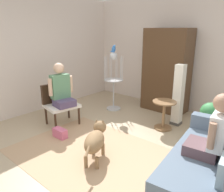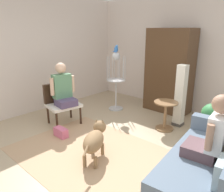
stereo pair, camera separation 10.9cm
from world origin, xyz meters
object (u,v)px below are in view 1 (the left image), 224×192
at_px(armchair, 59,100).
at_px(dog, 95,139).
at_px(column_lamp, 178,96).
at_px(bird_cage_stand, 114,78).
at_px(parrot, 114,49).
at_px(armoire_cabinet, 166,71).
at_px(round_end_table, 164,113).
at_px(couch, 213,166).
at_px(person_on_couch, 214,132).
at_px(person_on_armchair, 61,88).
at_px(handbag, 60,133).
at_px(potted_plant, 210,119).

height_order(armchair, dog, armchair).
bearing_deg(column_lamp, bird_cage_stand, -174.23).
distance_m(parrot, column_lamp, 1.86).
height_order(dog, armoire_cabinet, armoire_cabinet).
bearing_deg(parrot, round_end_table, -8.18).
bearing_deg(couch, parrot, 154.04).
relative_size(couch, round_end_table, 3.18).
distance_m(armchair, parrot, 1.77).
relative_size(couch, armoire_cabinet, 0.94).
relative_size(person_on_couch, parrot, 4.73).
bearing_deg(person_on_armchair, dog, -18.09).
relative_size(parrot, handbag, 0.58).
bearing_deg(person_on_armchair, round_end_table, 35.44).
height_order(couch, handbag, couch).
distance_m(person_on_armchair, handbag, 0.93).
relative_size(parrot, potted_plant, 0.23).
bearing_deg(couch, person_on_armchair, -178.93).
relative_size(round_end_table, handbag, 1.98).
distance_m(dog, handbag, 1.05).
bearing_deg(handbag, column_lamp, 55.49).
relative_size(bird_cage_stand, armoire_cabinet, 0.72).
xyz_separation_m(couch, armchair, (-3.16, -0.03, 0.21)).
xyz_separation_m(couch, person_on_armchair, (-3.03, -0.06, 0.51)).
bearing_deg(person_on_armchair, couch, 1.07).
height_order(armchair, potted_plant, armchair).
bearing_deg(round_end_table, person_on_couch, -43.19).
distance_m(dog, potted_plant, 2.04).
distance_m(dog, bird_cage_stand, 2.34).
xyz_separation_m(person_on_armchair, armoire_cabinet, (1.18, 2.26, 0.19)).
distance_m(person_on_armchair, bird_cage_stand, 1.45).
height_order(dog, column_lamp, column_lamp).
distance_m(parrot, potted_plant, 2.65).
bearing_deg(bird_cage_stand, person_on_armchair, -97.43).
bearing_deg(handbag, person_on_couch, 9.54).
bearing_deg(bird_cage_stand, column_lamp, 5.77).
bearing_deg(couch, armchair, -179.39).
relative_size(potted_plant, handbag, 2.53).
height_order(person_on_armchair, potted_plant, person_on_armchair).
relative_size(bird_cage_stand, parrot, 8.26).
relative_size(person_on_armchair, dog, 1.09).
relative_size(person_on_armchair, bird_cage_stand, 0.61).
bearing_deg(person_on_couch, parrot, 153.15).
xyz_separation_m(person_on_armchair, handbag, (0.44, -0.41, -0.72)).
height_order(armchair, parrot, parrot).
bearing_deg(dog, column_lamp, 79.95).
bearing_deg(dog, armchair, 162.57).
height_order(person_on_couch, column_lamp, column_lamp).
distance_m(round_end_table, handbag, 2.09).
bearing_deg(person_on_armchair, parrot, 82.52).
relative_size(dog, column_lamp, 0.62).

